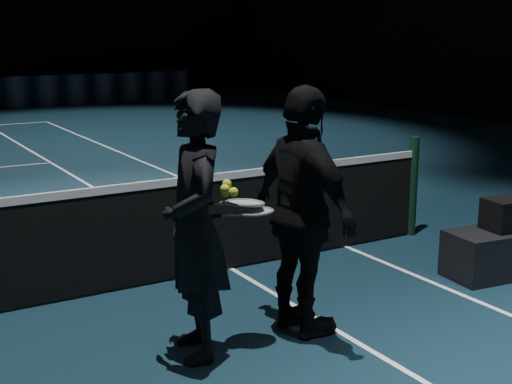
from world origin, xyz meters
TOP-DOWN VIEW (x-y plane):
  - net_post_right at (6.40, 0.00)m, footprint 0.10×0.10m
  - player_a at (3.03, -1.47)m, footprint 0.59×0.76m
  - player_b at (3.88, -1.54)m, footprint 0.51×1.11m
  - racket_lower at (3.48, -1.50)m, footprint 0.70×0.27m
  - racket_upper at (3.43, -1.46)m, footprint 0.68×0.23m
  - tennis_balls at (3.29, -1.48)m, footprint 0.12×0.10m

SIDE VIEW (x-z plane):
  - net_post_right at x=6.40m, z-range 0.00..1.10m
  - player_a at x=3.03m, z-range 0.00..1.86m
  - player_b at x=3.88m, z-range 0.00..1.86m
  - racket_lower at x=3.48m, z-range 0.97..1.00m
  - racket_upper at x=3.43m, z-range 1.00..1.10m
  - tennis_balls at x=3.29m, z-range 1.11..1.23m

